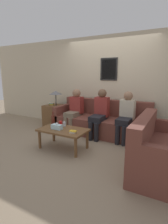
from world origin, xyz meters
TOP-DOWN VIEW (x-y plane):
  - ground_plane at (0.00, 0.00)m, footprint 16.00×16.00m
  - wall_back at (0.00, 1.01)m, footprint 9.00×0.08m
  - couch_main at (0.00, 0.54)m, footprint 2.48×0.90m
  - couch_side at (1.59, -0.71)m, footprint 0.90×1.58m
  - coffee_table at (-0.33, -0.75)m, footprint 1.02×0.60m
  - side_table_with_lamp at (-1.55, 0.53)m, footprint 0.55×0.55m
  - wine_bottle at (-0.74, -0.58)m, footprint 0.08×0.08m
  - drinking_glass at (-0.43, -0.57)m, footprint 0.07×0.07m
  - book_stack at (-0.02, -0.86)m, footprint 0.14×0.12m
  - soda_can at (-0.50, -0.62)m, footprint 0.07×0.07m
  - tissue_box at (-0.45, -0.82)m, footprint 0.23×0.12m
  - person_left at (-0.74, 0.36)m, footprint 0.34×0.62m
  - person_middle at (0.04, 0.31)m, footprint 0.34×0.66m
  - person_right at (0.69, 0.35)m, footprint 0.34×0.64m

SIDE VIEW (x-z plane):
  - ground_plane at x=0.00m, z-range 0.00..0.00m
  - couch_main at x=0.00m, z-range -0.13..0.75m
  - couch_side at x=1.59m, z-range -0.13..0.75m
  - coffee_table at x=-0.33m, z-range 0.15..0.58m
  - side_table_with_lamp at x=-1.55m, z-range -0.17..0.92m
  - book_stack at x=-0.02m, z-range 0.43..0.48m
  - drinking_glass at x=-0.43m, z-range 0.43..0.53m
  - tissue_box at x=-0.45m, z-range 0.41..0.56m
  - soda_can at x=-0.50m, z-range 0.43..0.55m
  - wine_bottle at x=-0.74m, z-range 0.39..0.70m
  - person_right at x=0.69m, z-range 0.06..1.23m
  - person_left at x=-0.74m, z-range 0.06..1.24m
  - person_middle at x=0.04m, z-range 0.05..1.26m
  - wall_back at x=0.00m, z-range 0.00..2.60m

